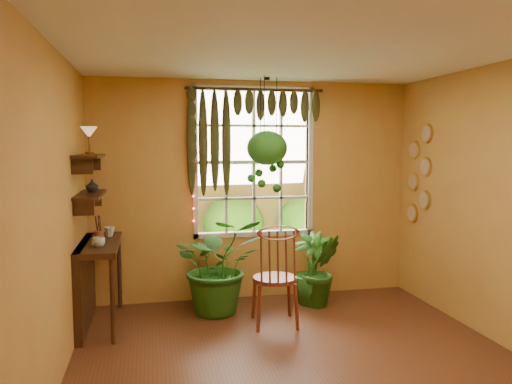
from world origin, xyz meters
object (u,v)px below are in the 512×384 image
at_px(windsor_chair, 275,292).
at_px(hanging_basket, 267,149).
at_px(potted_plant_mid, 321,270).
at_px(potted_plant_left, 219,265).
at_px(counter_ledge, 90,275).

height_order(windsor_chair, hanging_basket, hanging_basket).
distance_m(potted_plant_mid, hanging_basket, 1.57).
distance_m(potted_plant_left, hanging_basket, 1.45).
xyz_separation_m(counter_ledge, potted_plant_left, (1.39, 0.14, 0.00)).
height_order(potted_plant_left, hanging_basket, hanging_basket).
relative_size(windsor_chair, hanging_basket, 0.93).
xyz_separation_m(counter_ledge, potted_plant_mid, (2.61, 0.13, -0.12)).
xyz_separation_m(windsor_chair, potted_plant_mid, (0.69, 0.52, 0.07)).
bearing_deg(hanging_basket, potted_plant_left, -163.28).
bearing_deg(hanging_basket, windsor_chair, -95.97).
xyz_separation_m(windsor_chair, hanging_basket, (0.07, 0.71, 1.50)).
bearing_deg(potted_plant_mid, hanging_basket, 163.24).
bearing_deg(windsor_chair, potted_plant_mid, 41.65).
bearing_deg(potted_plant_left, potted_plant_mid, -0.28).
bearing_deg(potted_plant_left, windsor_chair, -44.98).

